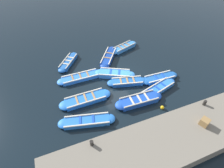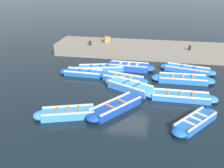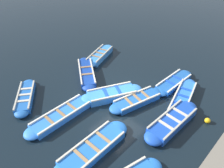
% 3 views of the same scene
% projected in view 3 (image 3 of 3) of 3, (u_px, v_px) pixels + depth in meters
% --- Properties ---
extents(ground_plane, '(120.00, 120.00, 0.00)m').
position_uv_depth(ground_plane, '(118.00, 99.00, 11.81)').
color(ground_plane, black).
extents(boat_inner_gap, '(0.90, 3.89, 0.37)m').
position_uv_depth(boat_inner_gap, '(61.00, 115.00, 10.58)').
color(boat_inner_gap, blue).
rests_on(boat_inner_gap, ground).
extents(boat_mid_row, '(2.96, 2.45, 0.37)m').
position_uv_depth(boat_mid_row, '(25.00, 97.00, 11.68)').
color(boat_mid_row, '#1E59AD').
rests_on(boat_mid_row, ground).
extents(boat_tucked, '(1.57, 3.37, 0.38)m').
position_uv_depth(boat_tucked, '(137.00, 100.00, 11.47)').
color(boat_tucked, '#1E59AD').
rests_on(boat_tucked, ground).
extents(boat_near_quay, '(1.05, 3.69, 0.46)m').
position_uv_depth(boat_near_quay, '(172.00, 121.00, 10.20)').
color(boat_near_quay, '#1947B7').
rests_on(boat_near_quay, ground).
extents(boat_bow_out, '(0.95, 3.31, 0.35)m').
position_uv_depth(boat_bow_out, '(174.00, 82.00, 12.76)').
color(boat_bow_out, '#1E59AD').
rests_on(boat_bow_out, ground).
extents(boat_alongside, '(1.74, 3.90, 0.37)m').
position_uv_depth(boat_alongside, '(182.00, 98.00, 11.61)').
color(boat_alongside, blue).
rests_on(boat_alongside, ground).
extents(boat_centre, '(2.39, 3.52, 0.44)m').
position_uv_depth(boat_centre, '(112.00, 94.00, 11.81)').
color(boat_centre, '#3884E0').
rests_on(boat_centre, ground).
extents(boat_stern_in, '(3.45, 2.75, 0.44)m').
position_uv_depth(boat_stern_in, '(86.00, 73.00, 13.46)').
color(boat_stern_in, navy).
rests_on(boat_stern_in, ground).
extents(boat_far_corner, '(1.05, 3.91, 0.39)m').
position_uv_depth(boat_far_corner, '(93.00, 149.00, 9.02)').
color(boat_far_corner, blue).
rests_on(boat_far_corner, ground).
extents(boat_end_of_row, '(1.76, 3.33, 0.42)m').
position_uv_depth(boat_end_of_row, '(100.00, 55.00, 15.26)').
color(boat_end_of_row, '#3884E0').
rests_on(boat_end_of_row, ground).
extents(buoy_orange_near, '(0.27, 0.27, 0.27)m').
position_uv_depth(buoy_orange_near, '(207.00, 121.00, 10.33)').
color(buoy_orange_near, '#EAB214').
rests_on(buoy_orange_near, ground).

